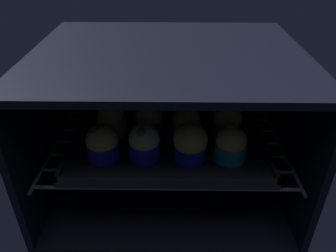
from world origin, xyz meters
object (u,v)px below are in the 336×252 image
object	(u,v)px
muffin_row1_col1	(149,119)
muffin_row2_col1	(152,102)
muffin_row0_col2	(190,143)
muffin_row2_col3	(222,103)
muffin_row1_col0	(112,120)
baking_tray	(168,136)
muffin_row1_col3	(227,121)
muffin_row0_col0	(102,143)
muffin_row1_col2	(187,122)
muffin_row0_col1	(144,143)
muffin_row2_col2	(187,102)
muffin_row0_col3	(231,144)
muffin_row2_col0	(116,104)

from	to	relation	value
muffin_row1_col1	muffin_row2_col1	distance (cm)	8.61
muffin_row0_col2	muffin_row2_col3	bearing A→B (deg)	64.18
muffin_row1_col0	baking_tray	bearing A→B (deg)	-1.07
muffin_row1_col3	muffin_row1_col1	bearing A→B (deg)	179.37
muffin_row0_col0	muffin_row1_col2	distance (cm)	20.56
muffin_row0_col2	muffin_row1_col0	distance (cm)	20.72
muffin_row0_col1	muffin_row1_col2	distance (cm)	13.03
muffin_row0_col2	muffin_row0_col1	bearing A→B (deg)	177.49
muffin_row1_col2	muffin_row2_col2	world-z (taller)	muffin_row2_col2
baking_tray	muffin_row1_col3	bearing A→B (deg)	0.41
baking_tray	muffin_row0_col1	distance (cm)	11.11
muffin_row1_col3	muffin_row0_col1	bearing A→B (deg)	-154.31
muffin_row0_col2	muffin_row2_col1	world-z (taller)	muffin_row2_col1
muffin_row0_col3	muffin_row1_col1	size ratio (longest dim) A/B	1.01
muffin_row2_col0	muffin_row0_col1	bearing A→B (deg)	-63.99
muffin_row0_col3	muffin_row1_col2	distance (cm)	13.09
muffin_row0_col0	muffin_row1_col1	size ratio (longest dim) A/B	0.97
muffin_row0_col3	muffin_row2_col0	size ratio (longest dim) A/B	1.09
muffin_row0_col0	muffin_row1_col3	size ratio (longest dim) A/B	0.99
muffin_row0_col0	muffin_row0_col2	size ratio (longest dim) A/B	0.96
muffin_row0_col1	baking_tray	bearing A→B (deg)	61.35
muffin_row2_col1	muffin_row2_col2	size ratio (longest dim) A/B	1.06
baking_tray	muffin_row0_col0	distance (cm)	17.25
baking_tray	muffin_row0_col2	distance (cm)	11.55
baking_tray	muffin_row1_col0	xyz separation A→B (cm)	(-13.46, 0.25, 4.21)
muffin_row0_col0	muffin_row2_col1	size ratio (longest dim) A/B	0.93
baking_tray	muffin_row0_col2	world-z (taller)	muffin_row0_col2
muffin_row0_col2	muffin_row1_col3	xyz separation A→B (cm)	(9.19, 9.56, -0.16)
muffin_row0_col0	muffin_row2_col2	distance (cm)	26.63
muffin_row0_col0	muffin_row1_col0	xyz separation A→B (cm)	(0.45, 9.57, 0.03)
muffin_row0_col3	muffin_row1_col1	xyz separation A→B (cm)	(-17.93, 9.68, 0.27)
muffin_row0_col3	muffin_row1_col2	size ratio (longest dim) A/B	1.10
muffin_row0_col1	muffin_row1_col0	world-z (taller)	muffin_row0_col1
muffin_row0_col1	muffin_row0_col3	world-z (taller)	muffin_row0_col3
muffin_row0_col0	muffin_row1_col3	world-z (taller)	muffin_row1_col3
muffin_row0_col2	muffin_row1_col1	world-z (taller)	same
baking_tray	muffin_row1_col2	world-z (taller)	muffin_row1_col2
muffin_row2_col2	baking_tray	bearing A→B (deg)	-117.27
baking_tray	muffin_row0_col0	xyz separation A→B (cm)	(-13.90, -9.32, 4.18)
muffin_row0_col3	muffin_row2_col0	bearing A→B (deg)	146.12
muffin_row2_col2	muffin_row1_col2	bearing A→B (deg)	-93.13
muffin_row2_col0	muffin_row2_col2	size ratio (longest dim) A/B	0.95
muffin_row0_col0	muffin_row2_col1	world-z (taller)	muffin_row2_col1
muffin_row2_col3	baking_tray	bearing A→B (deg)	-146.85
muffin_row1_col1	muffin_row2_col0	distance (cm)	12.52
muffin_row1_col0	muffin_row1_col1	xyz separation A→B (cm)	(8.98, 0.05, 0.32)
muffin_row0_col0	muffin_row0_col2	bearing A→B (deg)	-0.42
baking_tray	muffin_row2_col2	size ratio (longest dim) A/B	5.41
muffin_row2_col1	muffin_row1_col0	bearing A→B (deg)	-136.69
muffin_row0_col3	muffin_row2_col0	world-z (taller)	muffin_row0_col3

